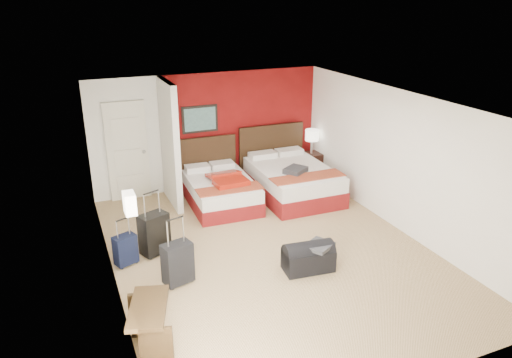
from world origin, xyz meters
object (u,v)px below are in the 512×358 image
bed_left (221,193)px  duffel_bag (308,259)px  table_lamp (312,142)px  suitcase_black (154,235)px  nightstand (311,166)px  suitcase_charcoal (178,265)px  bed_right (293,182)px  desk (150,330)px  suitcase_navy (126,251)px  red_suitcase_open (227,179)px

bed_left → duffel_bag: bearing=-79.1°
table_lamp → suitcase_black: (-4.07, -2.11, -0.54)m
nightstand → suitcase_charcoal: size_ratio=0.96×
bed_right → suitcase_charcoal: size_ratio=3.37×
nightstand → bed_left: bearing=-166.2°
table_lamp → suitcase_black: size_ratio=0.81×
bed_left → duffel_bag: 2.91m
bed_left → desk: bearing=-117.5°
bed_left → suitcase_black: 2.20m
bed_left → suitcase_charcoal: (-1.52, -2.46, 0.05)m
bed_right → duffel_bag: 2.97m
bed_right → suitcase_navy: size_ratio=4.42×
desk → bed_left: bearing=77.8°
suitcase_black → suitcase_navy: size_ratio=1.43×
suitcase_navy → suitcase_charcoal: bearing=-74.8°
nightstand → suitcase_black: bearing=-153.8°
desk → suitcase_black: bearing=94.7°
nightstand → duffel_bag: nightstand is taller
duffel_bag → nightstand: bearing=66.6°
table_lamp → suitcase_navy: 5.14m
red_suitcase_open → nightstand: 2.46m
red_suitcase_open → bed_left: bearing=132.5°
suitcase_navy → bed_right: bearing=0.3°
table_lamp → suitcase_navy: (-4.57, -2.28, -0.64)m
duffel_bag → red_suitcase_open: bearing=102.8°
desk → suitcase_navy: bearing=106.5°
bed_left → desk: 4.41m
nightstand → desk: bearing=-137.1°
red_suitcase_open → table_lamp: table_lamp is taller
suitcase_navy → desk: 2.20m
bed_right → table_lamp: 1.30m
table_lamp → bed_left: bearing=-164.9°
bed_right → suitcase_navy: bed_right is taller
table_lamp → duffel_bag: 4.11m
suitcase_black → suitcase_charcoal: 1.02m
bed_left → bed_right: bearing=-2.5°
bed_right → table_lamp: bearing=42.9°
nightstand → desk: desk is taller
table_lamp → desk: size_ratio=0.67×
suitcase_black → suitcase_charcoal: bearing=-105.2°
nightstand → suitcase_navy: (-4.57, -2.28, -0.06)m
suitcase_charcoal → desk: 1.52m
table_lamp → suitcase_charcoal: bearing=-141.6°
bed_right → suitcase_black: suitcase_black is taller
duffel_bag → desk: size_ratio=0.93×
suitcase_charcoal → duffel_bag: suitcase_charcoal is taller
suitcase_navy → duffel_bag: suitcase_navy is taller
bed_right → red_suitcase_open: bearing=179.5°
bed_left → suitcase_black: bearing=-136.2°
suitcase_black → duffel_bag: size_ratio=0.89×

